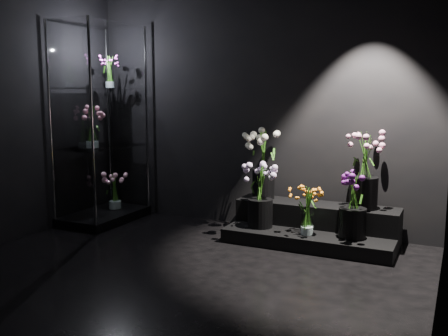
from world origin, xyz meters
The scene contains 13 objects.
floor centered at (0.00, 0.00, 0.00)m, with size 4.00×4.00×0.00m, color black.
wall_back centered at (0.00, 2.00, 1.40)m, with size 4.00×4.00×0.00m, color black.
wall_right centered at (2.00, 0.00, 1.40)m, with size 4.00×4.00×0.00m, color black.
display_riser centered at (0.78, 1.67, 0.15)m, with size 1.66×0.74×0.37m.
display_case centered at (-1.67, 1.40, 1.14)m, with size 0.62×1.03×2.27m.
bouquet_orange_bells centered at (0.79, 1.40, 0.38)m, with size 0.36×0.36×0.46m.
bouquet_lilac centered at (0.28, 1.47, 0.49)m, with size 0.42×0.42×0.64m.
bouquet_purple centered at (1.21, 1.49, 0.48)m, with size 0.35×0.35×0.65m.
bouquet_cream_roses centered at (0.18, 1.79, 0.79)m, with size 0.51×0.51×0.71m.
bouquet_pink_roses centered at (1.25, 1.76, 0.78)m, with size 0.38×0.38×0.75m.
bouquet_case_pink centered at (-1.67, 1.23, 1.12)m, with size 0.35×0.35×0.46m.
bouquet_case_magenta centered at (-1.66, 1.57, 1.74)m, with size 0.22×0.22×0.36m.
bouquet_case_base_pink centered at (-1.67, 1.60, 0.34)m, with size 0.42×0.42×0.44m.
Camera 1 is at (2.10, -3.17, 1.50)m, focal length 40.00 mm.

